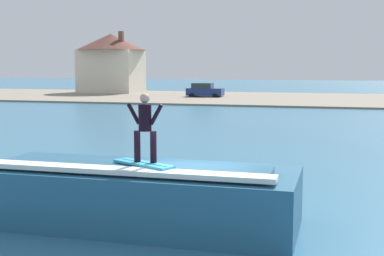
# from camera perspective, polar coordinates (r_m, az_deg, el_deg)

# --- Properties ---
(ground_plane) EXTENTS (260.00, 260.00, 0.00)m
(ground_plane) POSITION_cam_1_polar(r_m,az_deg,el_deg) (14.11, 0.55, -10.16)
(ground_plane) COLOR #31698A
(wave_crest) EXTENTS (8.14, 3.06, 1.66)m
(wave_crest) POSITION_cam_1_polar(r_m,az_deg,el_deg) (13.84, -5.81, -7.17)
(wave_crest) COLOR #25597A
(wave_crest) RESTS_ON ground_plane
(surfboard) EXTENTS (1.79, 1.19, 0.06)m
(surfboard) POSITION_cam_1_polar(r_m,az_deg,el_deg) (13.14, -5.26, -3.86)
(surfboard) COLOR #33A5CC
(surfboard) RESTS_ON wave_crest
(surfer) EXTENTS (0.94, 0.32, 1.71)m
(surfer) POSITION_cam_1_polar(r_m,az_deg,el_deg) (13.05, -5.08, 0.41)
(surfer) COLOR black
(surfer) RESTS_ON surfboard
(shoreline_bank) EXTENTS (120.00, 23.99, 0.19)m
(shoreline_bank) POSITION_cam_1_polar(r_m,az_deg,el_deg) (63.50, 12.25, 3.06)
(shoreline_bank) COLOR gray
(shoreline_bank) RESTS_ON ground_plane
(car_near_shore) EXTENTS (4.45, 2.31, 1.86)m
(car_near_shore) POSITION_cam_1_polar(r_m,az_deg,el_deg) (65.24, 1.36, 4.06)
(car_near_shore) COLOR navy
(car_near_shore) RESTS_ON ground_plane
(house_with_chimney) EXTENTS (9.93, 9.93, 8.71)m
(house_with_chimney) POSITION_cam_1_polar(r_m,az_deg,el_deg) (76.88, -8.68, 7.29)
(house_with_chimney) COLOR beige
(house_with_chimney) RESTS_ON ground_plane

